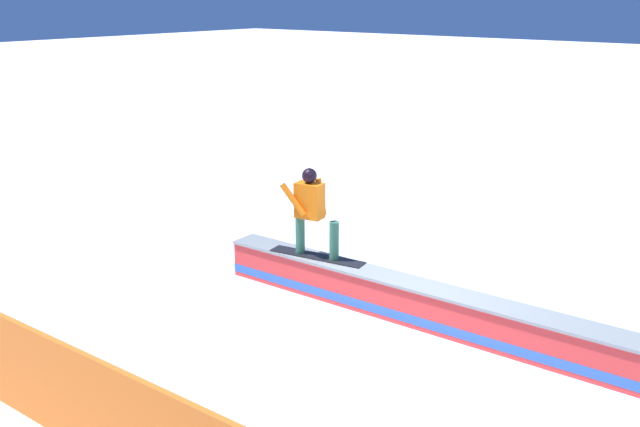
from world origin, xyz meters
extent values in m
plane|color=white|center=(0.00, 0.00, 0.00)|extent=(120.00, 120.00, 0.00)
cube|color=#E23836|center=(0.00, 0.00, 0.27)|extent=(6.29, 0.67, 0.54)
cube|color=blue|center=(0.00, 0.00, 0.14)|extent=(6.30, 0.68, 0.13)
cube|color=gray|center=(0.00, 0.00, 0.56)|extent=(6.29, 0.73, 0.04)
cube|color=black|center=(1.65, 0.07, 0.59)|extent=(1.53, 0.52, 0.01)
cylinder|color=#326A50|center=(1.94, 0.12, 0.89)|extent=(0.16, 0.16, 0.58)
cylinder|color=#326A50|center=(1.37, 0.02, 0.89)|extent=(0.16, 0.16, 0.58)
cube|color=orange|center=(1.77, 0.09, 1.44)|extent=(0.43, 0.30, 0.53)
sphere|color=black|center=(1.77, 0.09, 1.81)|extent=(0.22, 0.22, 0.22)
cylinder|color=orange|center=(1.92, 0.28, 1.47)|extent=(0.44, 0.16, 0.47)
cylinder|color=orange|center=(1.70, -0.09, 1.47)|extent=(0.19, 0.12, 0.56)
camera|label=1|loc=(-4.45, 7.67, 4.33)|focal=39.36mm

